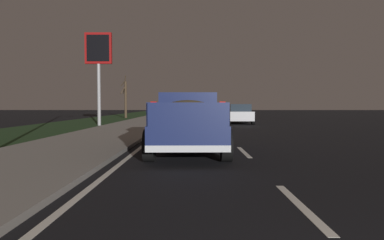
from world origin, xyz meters
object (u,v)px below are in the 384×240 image
sedan_silver (238,114)px  sedan_tan (223,111)px  pickup_truck (188,121)px  gas_price_sign (98,56)px  bare_tree_far (125,98)px

sedan_silver → sedan_tan: same height
pickup_truck → gas_price_sign: (13.65, 6.62, 3.97)m
sedan_silver → gas_price_sign: 11.45m
sedan_silver → bare_tree_far: bare_tree_far is taller
pickup_truck → sedan_silver: (16.29, -3.71, -0.20)m
gas_price_sign → sedan_silver: bearing=-75.7°
pickup_truck → sedan_silver: pickup_truck is taller
sedan_silver → pickup_truck: bearing=167.2°
sedan_tan → bare_tree_far: bearing=93.2°
sedan_silver → sedan_tan: (12.43, 0.15, 0.00)m
gas_price_sign → sedan_tan: bearing=-34.0°
gas_price_sign → bare_tree_far: bearing=4.1°
pickup_truck → sedan_silver: bearing=-12.8°
sedan_silver → gas_price_sign: size_ratio=0.67×
sedan_silver → gas_price_sign: bearing=104.3°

